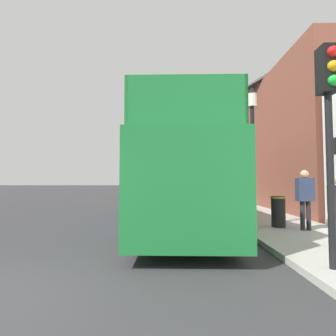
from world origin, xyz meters
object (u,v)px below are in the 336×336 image
(lamp_post_second, at_px, (211,157))
(litter_bin, at_px, (278,211))
(tour_bus, at_px, (180,178))
(pedestrian_third, at_px, (305,194))
(traffic_signal, at_px, (329,104))
(lamp_post_nearest, at_px, (252,130))
(parked_car_ahead_of_bus, at_px, (187,195))

(lamp_post_second, bearing_deg, litter_bin, -84.05)
(tour_bus, distance_m, pedestrian_third, 4.30)
(litter_bin, bearing_deg, traffic_signal, -100.25)
(traffic_signal, relative_size, lamp_post_second, 0.89)
(pedestrian_third, height_order, litter_bin, pedestrian_third)
(litter_bin, bearing_deg, lamp_post_nearest, 172.38)
(tour_bus, xyz_separation_m, parked_car_ahead_of_bus, (0.83, 8.82, -1.10))
(tour_bus, bearing_deg, lamp_post_second, 72.82)
(parked_car_ahead_of_bus, xyz_separation_m, lamp_post_second, (1.45, -1.75, 2.54))
(traffic_signal, xyz_separation_m, litter_bin, (0.75, 4.12, -2.34))
(pedestrian_third, relative_size, lamp_post_nearest, 0.39)
(traffic_signal, bearing_deg, parked_car_ahead_of_bus, 96.32)
(parked_car_ahead_of_bus, relative_size, lamp_post_second, 1.03)
(parked_car_ahead_of_bus, distance_m, traffic_signal, 14.66)
(lamp_post_second, bearing_deg, parked_car_ahead_of_bus, 129.75)
(traffic_signal, bearing_deg, litter_bin, 79.75)
(parked_car_ahead_of_bus, xyz_separation_m, traffic_signal, (1.59, -14.38, 2.35))
(pedestrian_third, bearing_deg, litter_bin, 137.73)
(tour_bus, height_order, traffic_signal, traffic_signal)
(tour_bus, height_order, lamp_post_second, lamp_post_second)
(parked_car_ahead_of_bus, height_order, lamp_post_second, lamp_post_second)
(lamp_post_second, bearing_deg, traffic_signal, -89.36)
(parked_car_ahead_of_bus, relative_size, litter_bin, 4.54)
(pedestrian_third, height_order, lamp_post_nearest, lamp_post_nearest)
(traffic_signal, distance_m, lamp_post_second, 12.64)
(lamp_post_nearest, bearing_deg, tour_bus, 150.82)
(lamp_post_nearest, height_order, lamp_post_second, lamp_post_nearest)
(tour_bus, xyz_separation_m, litter_bin, (3.17, -1.44, -1.08))
(parked_car_ahead_of_bus, height_order, pedestrian_third, pedestrian_third)
(lamp_post_nearest, bearing_deg, lamp_post_second, 90.77)
(parked_car_ahead_of_bus, distance_m, pedestrian_third, 11.22)
(traffic_signal, relative_size, litter_bin, 3.90)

